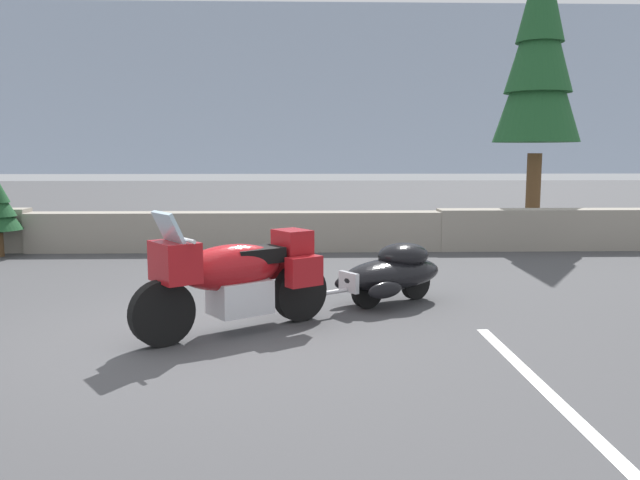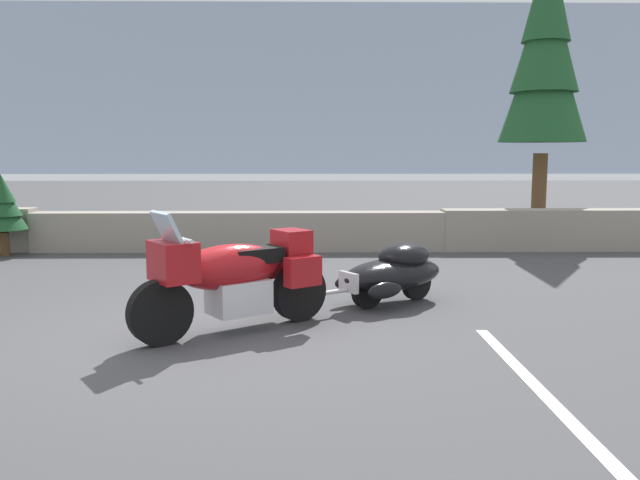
{
  "view_description": "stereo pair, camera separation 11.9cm",
  "coord_description": "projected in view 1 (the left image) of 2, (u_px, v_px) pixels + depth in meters",
  "views": [
    {
      "loc": [
        1.26,
        -6.42,
        1.88
      ],
      "look_at": [
        1.5,
        1.33,
        0.85
      ],
      "focal_mm": 36.23,
      "sensor_mm": 36.0,
      "label": 1
    },
    {
      "loc": [
        1.38,
        -6.42,
        1.88
      ],
      "look_at": [
        1.5,
        1.33,
        0.85
      ],
      "focal_mm": 36.23,
      "sensor_mm": 36.0,
      "label": 2
    }
  ],
  "objects": [
    {
      "name": "pine_tree_tall",
      "position": [
        539.0,
        52.0,
        14.34
      ],
      "size": [
        1.92,
        1.92,
        6.6
      ],
      "color": "brown",
      "rests_on": "ground"
    },
    {
      "name": "distant_ridgeline",
      "position": [
        291.0,
        115.0,
        100.77
      ],
      "size": [
        240.0,
        80.0,
        16.0
      ],
      "primitive_type": "cube",
      "color": "#99A8BF",
      "rests_on": "ground"
    },
    {
      "name": "car_shaped_trailer",
      "position": [
        393.0,
        272.0,
        8.15
      ],
      "size": [
        2.02,
        1.55,
        0.76
      ],
      "color": "black",
      "rests_on": "ground"
    },
    {
      "name": "ground_plane",
      "position": [
        177.0,
        341.0,
        6.57
      ],
      "size": [
        80.0,
        80.0,
        0.0
      ],
      "primitive_type": "plane",
      "color": "#424244"
    },
    {
      "name": "parking_stripe_marker",
      "position": [
        545.0,
        390.0,
        5.18
      ],
      "size": [
        0.12,
        3.6,
        0.01
      ],
      "primitive_type": "cube",
      "color": "silver",
      "rests_on": "ground"
    },
    {
      "name": "stone_guard_wall",
      "position": [
        253.0,
        230.0,
        12.62
      ],
      "size": [
        24.0,
        0.56,
        0.84
      ],
      "color": "gray",
      "rests_on": "ground"
    },
    {
      "name": "touring_motorcycle",
      "position": [
        235.0,
        275.0,
        6.79
      ],
      "size": [
        1.98,
        1.52,
        1.33
      ],
      "color": "black",
      "rests_on": "ground"
    }
  ]
}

